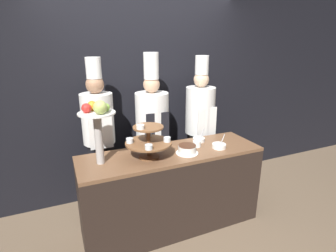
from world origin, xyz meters
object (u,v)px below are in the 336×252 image
object	(u,v)px
chef_left	(99,133)
chef_center_left	(152,128)
serving_bowl_near	(219,146)
cup_white	(197,144)
fruit_pedestal	(97,120)
chef_center_right	(200,122)
cake_round	(187,149)
tiered_stand	(148,140)
serving_bowl_far	(199,140)

from	to	relation	value
chef_left	chef_center_left	size ratio (longest dim) A/B	0.98
serving_bowl_near	cup_white	bearing A→B (deg)	147.70
fruit_pedestal	cup_white	bearing A→B (deg)	0.51
fruit_pedestal	chef_center_right	world-z (taller)	chef_center_right
cake_round	chef_center_left	world-z (taller)	chef_center_left
chef_center_right	tiered_stand	bearing A→B (deg)	-147.55
chef_left	fruit_pedestal	bearing A→B (deg)	-98.16
fruit_pedestal	chef_center_right	distance (m)	1.49
serving_bowl_near	chef_left	world-z (taller)	chef_left
cup_white	cake_round	bearing A→B (deg)	-146.90
serving_bowl_far	chef_left	xyz separation A→B (m)	(-1.04, 0.39, 0.10)
fruit_pedestal	cake_round	world-z (taller)	fruit_pedestal
chef_center_left	chef_center_right	world-z (taller)	chef_center_left
chef_center_right	cup_white	bearing A→B (deg)	-122.65
fruit_pedestal	chef_left	bearing A→B (deg)	81.84
cake_round	serving_bowl_near	xyz separation A→B (m)	(0.38, -0.01, -0.02)
chef_center_left	cake_round	bearing A→B (deg)	-77.82
tiered_stand	chef_center_right	distance (m)	1.07
cake_round	fruit_pedestal	bearing A→B (deg)	172.71
chef_left	cup_white	bearing A→B (deg)	-28.98
serving_bowl_near	serving_bowl_far	xyz separation A→B (m)	(-0.10, 0.26, -0.00)
cake_round	chef_center_right	world-z (taller)	chef_center_right
serving_bowl_near	serving_bowl_far	size ratio (longest dim) A/B	1.02
serving_bowl_far	chef_center_left	xyz separation A→B (m)	(-0.42, 0.39, 0.08)
cake_round	chef_left	distance (m)	1.00
cake_round	serving_bowl_far	bearing A→B (deg)	41.63
serving_bowl_near	cake_round	bearing A→B (deg)	178.64
cake_round	chef_left	xyz separation A→B (m)	(-0.77, 0.64, 0.08)
cup_white	chef_center_left	xyz separation A→B (m)	(-0.32, 0.52, 0.07)
chef_center_left	chef_center_right	bearing A→B (deg)	-0.01
cake_round	chef_left	bearing A→B (deg)	140.10
cup_white	chef_center_right	distance (m)	0.62
tiered_stand	chef_left	world-z (taller)	chef_left
cake_round	chef_center_right	distance (m)	0.82
tiered_stand	cup_white	bearing A→B (deg)	5.14
tiered_stand	serving_bowl_far	distance (m)	0.71
serving_bowl_near	chef_left	bearing A→B (deg)	150.42
chef_center_left	serving_bowl_far	bearing A→B (deg)	-43.41
cup_white	chef_center_right	size ratio (longest dim) A/B	0.05
tiered_stand	fruit_pedestal	xyz separation A→B (m)	(-0.45, 0.04, 0.25)
fruit_pedestal	cup_white	world-z (taller)	fruit_pedestal
fruit_pedestal	chef_center_left	xyz separation A→B (m)	(0.70, 0.53, -0.32)
tiered_stand	fruit_pedestal	size ratio (longest dim) A/B	0.74
tiered_stand	cup_white	world-z (taller)	tiered_stand
cup_white	fruit_pedestal	bearing A→B (deg)	-179.49
cake_round	chef_center_left	bearing A→B (deg)	102.18
cake_round	serving_bowl_far	size ratio (longest dim) A/B	1.57
fruit_pedestal	chef_center_left	world-z (taller)	chef_center_left
chef_center_left	chef_center_right	distance (m)	0.65
tiered_stand	cake_round	bearing A→B (deg)	-9.59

